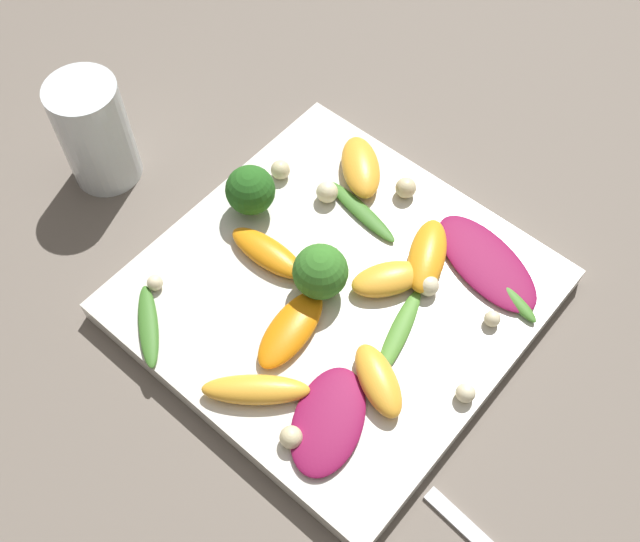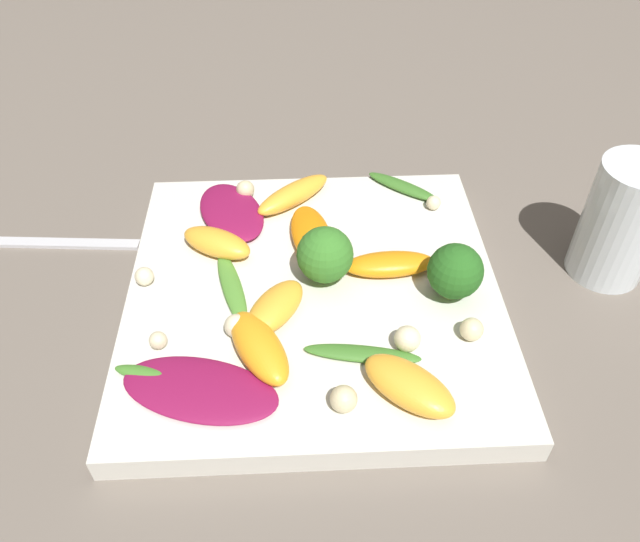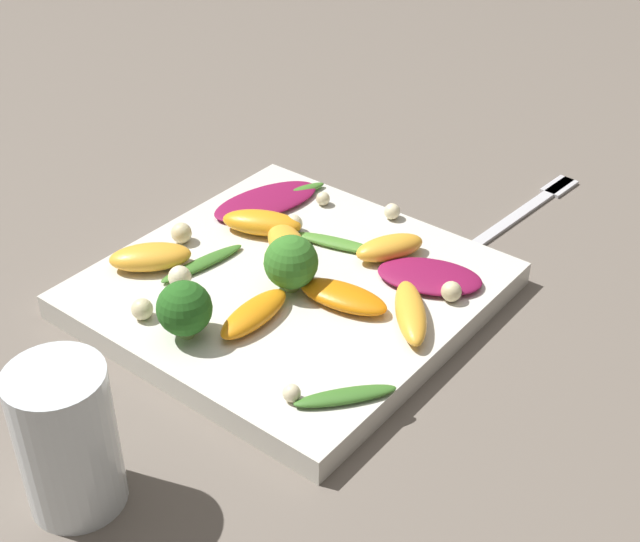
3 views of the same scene
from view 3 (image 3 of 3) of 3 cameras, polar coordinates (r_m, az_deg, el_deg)
The scene contains 27 objects.
ground_plane at distance 0.74m, azimuth -1.88°, elevation -1.86°, with size 2.40×2.40×0.00m, color #6B6056.
plate at distance 0.74m, azimuth -1.89°, elevation -1.21°, with size 0.29×0.29×0.02m.
drinking_glass at distance 0.57m, azimuth -15.88°, elevation -10.33°, with size 0.06×0.06×0.10m.
fork at distance 0.89m, azimuth 13.46°, elevation 4.22°, with size 0.18×0.03×0.01m.
radicchio_leaf_0 at distance 0.73m, azimuth 7.02°, elevation -0.34°, with size 0.08×0.10×0.01m.
radicchio_leaf_1 at distance 0.83m, azimuth -3.47°, elevation 4.51°, with size 0.12×0.08×0.01m.
orange_segment_0 at distance 0.76m, azimuth 4.48°, elevation 1.50°, with size 0.07×0.05×0.02m.
orange_segment_1 at distance 0.79m, azimuth -3.74°, elevation 3.10°, with size 0.06×0.08×0.02m.
orange_segment_2 at distance 0.68m, azimuth 5.82°, elevation -2.65°, with size 0.08×0.07×0.02m.
orange_segment_3 at distance 0.76m, azimuth -2.15°, elevation 1.79°, with size 0.06×0.07×0.02m.
orange_segment_4 at distance 0.75m, azimuth -10.81°, elevation 0.89°, with size 0.07×0.07×0.02m.
orange_segment_5 at distance 0.68m, azimuth -4.24°, elevation -2.74°, with size 0.07×0.03×0.02m.
orange_segment_6 at distance 0.70m, azimuth 1.44°, elevation -1.68°, with size 0.04×0.08×0.01m.
broccoli_floret_0 at distance 0.71m, azimuth -1.87°, elevation 0.54°, with size 0.04×0.04×0.05m.
broccoli_floret_1 at distance 0.66m, azimuth -8.67°, elevation -2.40°, with size 0.04×0.04×0.05m.
arugula_sprig_0 at distance 0.75m, azimuth -7.54°, elevation 0.50°, with size 0.08×0.03×0.01m.
arugula_sprig_1 at distance 0.85m, azimuth -1.49°, elevation 5.04°, with size 0.06×0.03×0.01m.
arugula_sprig_2 at distance 0.77m, azimuth 0.87°, elevation 1.90°, with size 0.04×0.08×0.01m.
arugula_sprig_3 at distance 0.62m, azimuth 1.64°, elevation -8.00°, with size 0.07×0.06×0.01m.
macadamia_nut_0 at distance 0.70m, azimuth -11.31°, elevation -2.41°, with size 0.02×0.02×0.02m.
macadamia_nut_1 at distance 0.83m, azimuth 0.19°, elevation 4.66°, with size 0.01×0.01×0.01m.
macadamia_nut_2 at distance 0.81m, azimuth 4.64°, elevation 3.82°, with size 0.01×0.01×0.01m.
macadamia_nut_3 at distance 0.61m, azimuth -1.83°, elevation -7.82°, with size 0.01×0.01×0.01m.
macadamia_nut_4 at distance 0.73m, azimuth -8.97°, elevation -0.39°, with size 0.02×0.02×0.02m.
macadamia_nut_5 at distance 0.78m, azimuth -8.86°, elevation 2.42°, with size 0.02×0.02×0.02m.
macadamia_nut_6 at distance 0.71m, azimuth 8.40°, elevation -1.31°, with size 0.02×0.02×0.02m.
macadamia_nut_7 at distance 0.79m, azimuth -1.74°, elevation 3.03°, with size 0.02×0.02×0.02m.
Camera 3 is at (0.45, 0.39, 0.44)m, focal length 50.00 mm.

